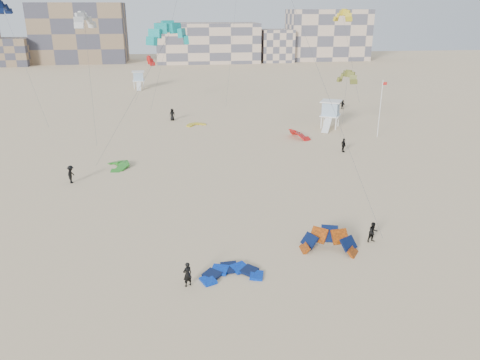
{
  "coord_description": "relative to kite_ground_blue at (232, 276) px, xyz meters",
  "views": [
    {
      "loc": [
        0.38,
        -25.49,
        16.87
      ],
      "look_at": [
        4.43,
        6.0,
        5.06
      ],
      "focal_mm": 35.0,
      "sensor_mm": 36.0,
      "label": 1
    }
  ],
  "objects": [
    {
      "name": "condo_fill_right",
      "position": [
        28.74,
        126.64,
        5.0
      ],
      "size": [
        10.0,
        10.0,
        10.0
      ],
      "primitive_type": "cube",
      "color": "#CAAE94",
      "rests_on": "ground"
    },
    {
      "name": "lifeguard_tower_far",
      "position": [
        -11.64,
        78.05,
        1.84
      ],
      "size": [
        2.77,
        5.14,
        3.72
      ],
      "rotation": [
        0.0,
        0.0,
        0.05
      ],
      "color": "white",
      "rests_on": "ground"
    },
    {
      "name": "kite_fly_red",
      "position": [
        -7.61,
        56.94,
        8.0
      ],
      "size": [
        4.97,
        3.53,
        8.25
      ],
      "rotation": [
        0.0,
        0.0,
        1.75
      ],
      "color": "red",
      "rests_on": "ground"
    },
    {
      "name": "kitesurfer_main",
      "position": [
        -2.92,
        -0.83,
        0.85
      ],
      "size": [
        0.74,
        0.66,
        1.7
      ],
      "primitive_type": "imported",
      "rotation": [
        0.0,
        0.0,
        3.64
      ],
      "color": "black",
      "rests_on": "ground"
    },
    {
      "name": "kitesurfer_e",
      "position": [
        -4.21,
        46.3,
        0.94
      ],
      "size": [
        1.07,
        0.88,
        1.87
      ],
      "primitive_type": "imported",
      "rotation": [
        0.0,
        0.0,
        0.37
      ],
      "color": "black",
      "rests_on": "ground"
    },
    {
      "name": "kitesurfer_b",
      "position": [
        11.19,
        3.42,
        0.8
      ],
      "size": [
        0.9,
        0.78,
        1.61
      ],
      "primitive_type": "imported",
      "rotation": [
        0.0,
        0.0,
        0.24
      ],
      "color": "black",
      "rests_on": "ground"
    },
    {
      "name": "lifeguard_tower_near",
      "position": [
        18.99,
        38.68,
        1.97
      ],
      "size": [
        3.8,
        5.97,
        3.98
      ],
      "rotation": [
        0.0,
        0.0,
        -0.48
      ],
      "color": "white",
      "rests_on": "ground"
    },
    {
      "name": "kite_ground_blue",
      "position": [
        0.0,
        0.0,
        0.0
      ],
      "size": [
        4.0,
        4.19,
        0.93
      ],
      "primitive_type": null,
      "rotation": [
        0.09,
        0.0,
        0.07
      ],
      "color": "#0345C0",
      "rests_on": "ground"
    },
    {
      "name": "condo_fill_left",
      "position": [
        -53.26,
        126.64,
        4.0
      ],
      "size": [
        12.0,
        10.0,
        8.0
      ],
      "primitive_type": "cube",
      "color": "#7D654B",
      "rests_on": "ground"
    },
    {
      "name": "ground",
      "position": [
        -3.26,
        -1.36,
        0.0
      ],
      "size": [
        320.0,
        320.0,
        0.0
      ],
      "primitive_type": "plane",
      "color": "#CFB48B",
      "rests_on": "ground"
    },
    {
      "name": "kite_ground_green",
      "position": [
        -10.18,
        24.12,
        0.0
      ],
      "size": [
        4.45,
        4.26,
        1.65
      ],
      "primitive_type": null,
      "rotation": [
        0.22,
        0.0,
        -1.35
      ],
      "color": "#1E8128",
      "rests_on": "ground"
    },
    {
      "name": "kite_fly_yellow",
      "position": [
        23.43,
        49.12,
        15.34
      ],
      "size": [
        7.4,
        4.97,
        15.66
      ],
      "rotation": [
        0.0,
        0.0,
        -1.16
      ],
      "color": "yellow",
      "rests_on": "ground"
    },
    {
      "name": "kite_fly_navy",
      "position": [
        -28.38,
        50.87,
        16.59
      ],
      "size": [
        9.14,
        12.88,
        17.15
      ],
      "rotation": [
        0.0,
        0.0,
        1.52
      ],
      "color": "#061438",
      "rests_on": "ground"
    },
    {
      "name": "kite_fly_teal_a",
      "position": [
        -3.64,
        16.92,
        14.43
      ],
      "size": [
        10.86,
        7.24,
        14.65
      ],
      "rotation": [
        0.0,
        0.0,
        0.39
      ],
      "color": "teal",
      "rests_on": "ground"
    },
    {
      "name": "kite_fly_grey",
      "position": [
        -13.68,
        33.29,
        15.17
      ],
      "size": [
        4.59,
        6.43,
        15.52
      ],
      "rotation": [
        0.0,
        0.0,
        1.25
      ],
      "color": "silver",
      "rests_on": "ground"
    },
    {
      "name": "kite_ground_red_far",
      "position": [
        13.09,
        33.63,
        0.0
      ],
      "size": [
        4.67,
        4.55,
        3.57
      ],
      "primitive_type": null,
      "rotation": [
        0.63,
        0.0,
        1.8
      ],
      "color": "red",
      "rests_on": "ground"
    },
    {
      "name": "kitesurfer_d",
      "position": [
        16.8,
        26.33,
        0.87
      ],
      "size": [
        0.59,
        1.08,
        1.74
      ],
      "primitive_type": "imported",
      "rotation": [
        0.0,
        0.0,
        1.74
      ],
      "color": "black",
      "rests_on": "ground"
    },
    {
      "name": "condo_mid",
      "position": [
        6.74,
        128.64,
        6.0
      ],
      "size": [
        32.0,
        16.0,
        12.0
      ],
      "primitive_type": "cube",
      "color": "#CAAE94",
      "rests_on": "ground"
    },
    {
      "name": "flagpole",
      "position": [
        23.86,
        32.62,
        4.09
      ],
      "size": [
        0.63,
        0.1,
        7.77
      ],
      "color": "white",
      "rests_on": "ground"
    },
    {
      "name": "kite_ground_yellow",
      "position": [
        -0.69,
        42.57,
        0.0
      ],
      "size": [
        3.6,
        3.68,
        0.53
      ],
      "primitive_type": null,
      "rotation": [
        0.05,
        0.0,
        0.39
      ],
      "color": "yellow",
      "rests_on": "ground"
    },
    {
      "name": "kitesurfer_c",
      "position": [
        -14.18,
        19.49,
        0.92
      ],
      "size": [
        0.87,
        1.29,
        1.84
      ],
      "primitive_type": "imported",
      "rotation": [
        0.0,
        0.0,
        1.4
      ],
      "color": "black",
      "rests_on": "ground"
    },
    {
      "name": "kite_ground_orange",
      "position": [
        7.47,
        2.53,
        0.0
      ],
      "size": [
        5.23,
        5.2,
        4.2
      ],
      "primitive_type": null,
      "rotation": [
        0.85,
        0.0,
        -0.31
      ],
      "color": "#D5500A",
      "rests_on": "ground"
    },
    {
      "name": "condo_west_b",
      "position": [
        -33.26,
        132.64,
        9.0
      ],
      "size": [
        28.0,
        14.0,
        18.0
      ],
      "primitive_type": "cube",
      "color": "#7D654B",
      "rests_on": "ground"
    },
    {
      "name": "kitesurfer_f",
      "position": [
        25.27,
        51.4,
        0.8
      ],
      "size": [
        0.96,
        1.55,
        1.59
      ],
      "primitive_type": "imported",
      "rotation": [
        0.0,
        0.0,
        -1.21
      ],
      "color": "black",
      "rests_on": "ground"
    },
    {
      "name": "condo_east",
      "position": [
        46.74,
        130.64,
        8.0
      ],
      "size": [
        26.0,
        14.0,
        16.0
      ],
      "primitive_type": "cube",
      "color": "#CAAE94",
      "rests_on": "ground"
    },
    {
      "name": "kite_fly_olive",
      "position": [
        18.48,
        31.48,
        8.27
      ],
      "size": [
        3.96,
        3.96,
        8.38
      ],
      "rotation": [
        0.0,
        0.0,
        -1.17
      ],
      "color": "brown",
      "rests_on": "ground"
    }
  ]
}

